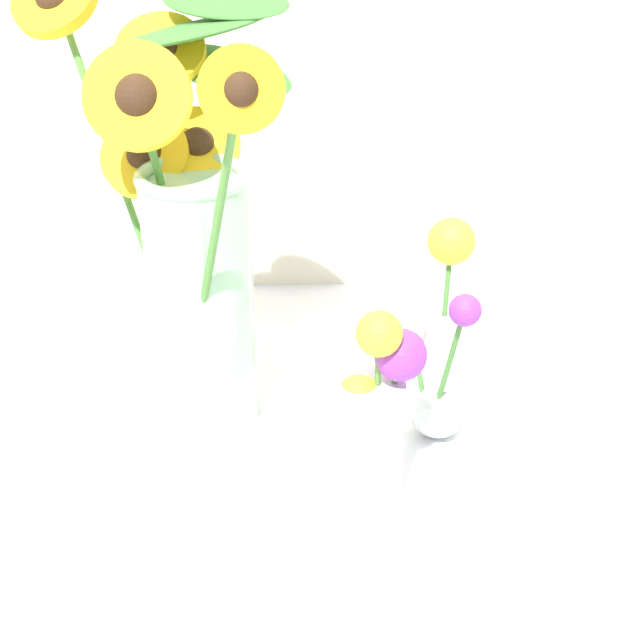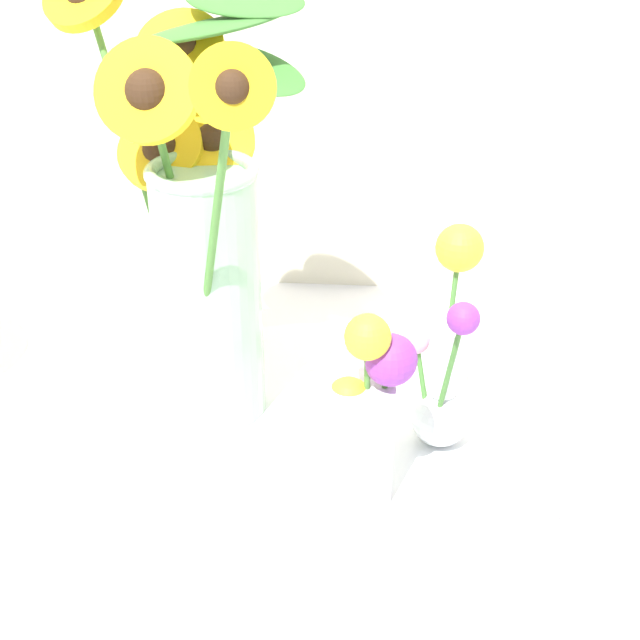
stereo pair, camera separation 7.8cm
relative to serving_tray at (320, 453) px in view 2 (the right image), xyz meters
The scene contains 5 objects.
ground_plane 0.07m from the serving_tray, 64.96° to the right, with size 6.00×6.00×0.00m, color silver.
serving_tray is the anchor object (origin of this frame).
mason_jar_sunflowers 0.23m from the serving_tray, 150.32° to the left, with size 0.27×0.28×0.42m.
vase_small_center 0.13m from the serving_tray, 61.03° to the right, with size 0.08×0.06×0.19m.
vase_bulb_right 0.15m from the serving_tray, ahead, with size 0.07×0.11×0.21m.
Camera 2 is at (0.02, -0.62, 0.55)m, focal length 50.00 mm.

